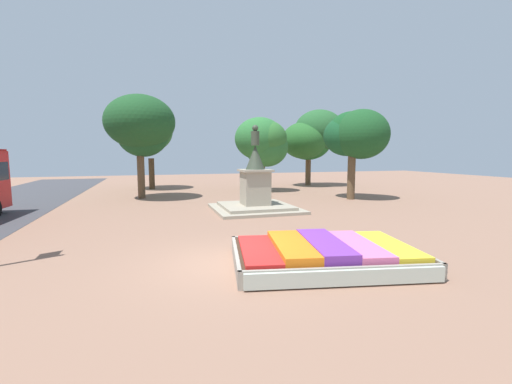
{
  "coord_description": "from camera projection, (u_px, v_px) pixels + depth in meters",
  "views": [
    {
      "loc": [
        -1.94,
        -9.45,
        3.18
      ],
      "look_at": [
        2.45,
        4.79,
        1.5
      ],
      "focal_mm": 24.0,
      "sensor_mm": 36.0,
      "label": 1
    }
  ],
  "objects": [
    {
      "name": "statue_monument",
      "position": [
        255.0,
        192.0,
        19.18
      ],
      "size": [
        4.64,
        4.64,
        4.74
      ],
      "color": "gray",
      "rests_on": "ground_plane"
    },
    {
      "name": "park_tree_mid_canopy",
      "position": [
        355.0,
        135.0,
        23.79
      ],
      "size": [
        4.13,
        4.45,
        6.19
      ],
      "color": "brown",
      "rests_on": "ground_plane"
    },
    {
      "name": "ground_plane",
      "position": [
        224.0,
        264.0,
        9.9
      ],
      "size": [
        87.24,
        87.24,
        0.0
      ],
      "primitive_type": "plane",
      "color": "#8C6651"
    },
    {
      "name": "flower_planter",
      "position": [
        325.0,
        255.0,
        9.8
      ],
      "size": [
        5.75,
        4.42,
        0.7
      ],
      "color": "#38281C",
      "rests_on": "ground_plane"
    },
    {
      "name": "park_tree_far_left",
      "position": [
        311.0,
        137.0,
        33.39
      ],
      "size": [
        6.15,
        5.14,
        7.42
      ],
      "color": "brown",
      "rests_on": "ground_plane"
    },
    {
      "name": "park_tree_behind_statue",
      "position": [
        264.0,
        141.0,
        28.43
      ],
      "size": [
        4.49,
        3.88,
        6.16
      ],
      "color": "brown",
      "rests_on": "ground_plane"
    },
    {
      "name": "park_tree_street_side",
      "position": [
        141.0,
        126.0,
        23.7
      ],
      "size": [
        4.75,
        5.18,
        7.18
      ],
      "color": "brown",
      "rests_on": "ground_plane"
    },
    {
      "name": "park_tree_far_right",
      "position": [
        144.0,
        132.0,
        30.26
      ],
      "size": [
        4.77,
        5.13,
        7.1
      ],
      "color": "#4C3823",
      "rests_on": "ground_plane"
    }
  ]
}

